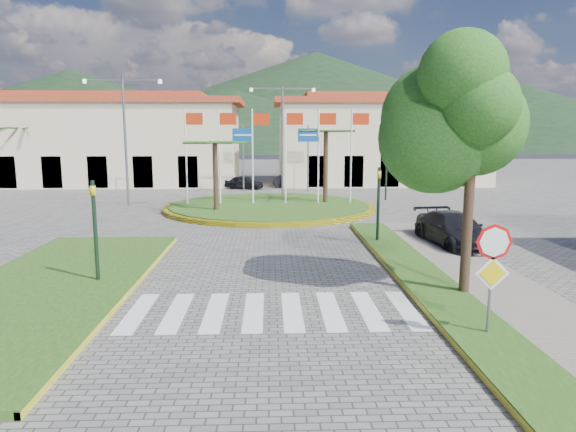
{
  "coord_description": "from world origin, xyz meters",
  "views": [
    {
      "loc": [
        0.04,
        -8.77,
        4.6
      ],
      "look_at": [
        0.63,
        8.0,
        1.86
      ],
      "focal_mm": 32.0,
      "sensor_mm": 36.0,
      "label": 1
    }
  ],
  "objects_px": {
    "deciduous_tree": "(474,111)",
    "white_van": "(152,180)",
    "roundabout_island": "(269,206)",
    "car_side_right": "(454,230)",
    "stop_sign": "(492,262)",
    "car_dark_b": "(293,180)",
    "car_dark_a": "(244,182)"
  },
  "relations": [
    {
      "from": "stop_sign",
      "to": "car_dark_b",
      "type": "height_order",
      "value": "stop_sign"
    },
    {
      "from": "stop_sign",
      "to": "deciduous_tree",
      "type": "xyz_separation_m",
      "value": [
        0.6,
        3.04,
        3.38
      ]
    },
    {
      "from": "deciduous_tree",
      "to": "car_dark_a",
      "type": "height_order",
      "value": "deciduous_tree"
    },
    {
      "from": "deciduous_tree",
      "to": "car_dark_b",
      "type": "relative_size",
      "value": 1.99
    },
    {
      "from": "deciduous_tree",
      "to": "car_dark_a",
      "type": "distance_m",
      "value": 29.75
    },
    {
      "from": "roundabout_island",
      "to": "car_side_right",
      "type": "distance_m",
      "value": 12.98
    },
    {
      "from": "stop_sign",
      "to": "car_dark_a",
      "type": "distance_m",
      "value": 32.22
    },
    {
      "from": "white_van",
      "to": "car_side_right",
      "type": "relative_size",
      "value": 0.82
    },
    {
      "from": "car_dark_a",
      "to": "car_side_right",
      "type": "bearing_deg",
      "value": -136.52
    },
    {
      "from": "deciduous_tree",
      "to": "white_van",
      "type": "bearing_deg",
      "value": 116.96
    },
    {
      "from": "stop_sign",
      "to": "car_dark_a",
      "type": "relative_size",
      "value": 0.84
    },
    {
      "from": "deciduous_tree",
      "to": "white_van",
      "type": "distance_m",
      "value": 34.66
    },
    {
      "from": "stop_sign",
      "to": "white_van",
      "type": "bearing_deg",
      "value": 113.98
    },
    {
      "from": "car_dark_a",
      "to": "car_side_right",
      "type": "height_order",
      "value": "car_side_right"
    },
    {
      "from": "car_dark_a",
      "to": "car_side_right",
      "type": "distance_m",
      "value": 23.98
    },
    {
      "from": "white_van",
      "to": "car_dark_b",
      "type": "bearing_deg",
      "value": -115.87
    },
    {
      "from": "white_van",
      "to": "car_side_right",
      "type": "xyz_separation_m",
      "value": [
        17.57,
        -24.2,
        0.15
      ]
    },
    {
      "from": "car_dark_a",
      "to": "car_dark_b",
      "type": "xyz_separation_m",
      "value": [
        4.11,
        1.38,
        0.02
      ]
    },
    {
      "from": "car_side_right",
      "to": "roundabout_island",
      "type": "bearing_deg",
      "value": 118.98
    },
    {
      "from": "car_dark_b",
      "to": "deciduous_tree",
      "type": "bearing_deg",
      "value": 175.82
    },
    {
      "from": "roundabout_island",
      "to": "car_side_right",
      "type": "xyz_separation_m",
      "value": [
        7.5,
        -10.59,
        0.51
      ]
    },
    {
      "from": "car_dark_b",
      "to": "car_side_right",
      "type": "distance_m",
      "value": 24.0
    },
    {
      "from": "stop_sign",
      "to": "deciduous_tree",
      "type": "bearing_deg",
      "value": 78.82
    },
    {
      "from": "white_van",
      "to": "car_side_right",
      "type": "distance_m",
      "value": 29.91
    },
    {
      "from": "white_van",
      "to": "roundabout_island",
      "type": "bearing_deg",
      "value": -165.4
    },
    {
      "from": "deciduous_tree",
      "to": "car_dark_b",
      "type": "xyz_separation_m",
      "value": [
        -3.47,
        29.77,
        -4.61
      ]
    },
    {
      "from": "roundabout_island",
      "to": "stop_sign",
      "type": "height_order",
      "value": "roundabout_island"
    },
    {
      "from": "deciduous_tree",
      "to": "white_van",
      "type": "relative_size",
      "value": 1.76
    },
    {
      "from": "car_dark_a",
      "to": "white_van",
      "type": "bearing_deg",
      "value": 94.41
    },
    {
      "from": "roundabout_island",
      "to": "white_van",
      "type": "bearing_deg",
      "value": 126.5
    },
    {
      "from": "white_van",
      "to": "car_dark_b",
      "type": "xyz_separation_m",
      "value": [
        12.1,
        -0.84,
        0.03
      ]
    },
    {
      "from": "car_side_right",
      "to": "white_van",
      "type": "bearing_deg",
      "value": 119.67
    }
  ]
}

